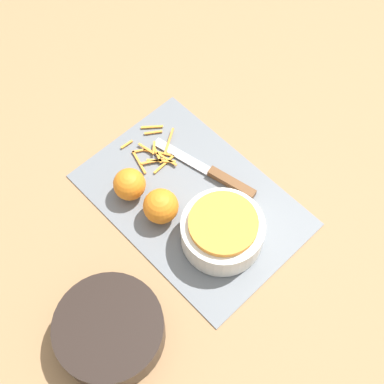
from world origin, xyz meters
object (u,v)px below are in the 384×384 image
(bowl_speckled, at_px, (222,231))
(orange_left, at_px, (129,184))
(knife, at_px, (221,177))
(orange_right, at_px, (161,206))
(bowl_dark, at_px, (110,331))

(bowl_speckled, distance_m, orange_left, 0.22)
(knife, height_order, orange_right, orange_right)
(knife, bearing_deg, bowl_dark, 91.74)
(bowl_speckled, bearing_deg, bowl_dark, 89.24)
(bowl_dark, distance_m, knife, 0.40)
(bowl_speckled, distance_m, knife, 0.15)
(knife, distance_m, orange_right, 0.16)
(bowl_dark, bearing_deg, orange_right, -62.65)
(orange_left, distance_m, orange_right, 0.09)
(knife, bearing_deg, orange_right, 68.36)
(orange_left, bearing_deg, bowl_dark, 132.70)
(bowl_dark, distance_m, orange_left, 0.31)
(bowl_dark, bearing_deg, bowl_speckled, -90.76)
(knife, bearing_deg, bowl_speckled, 122.94)
(orange_right, bearing_deg, knife, -99.29)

